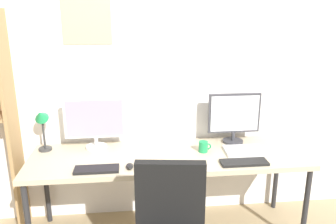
% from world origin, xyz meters
% --- Properties ---
extents(wall_back, '(4.65, 0.11, 2.60)m').
position_xyz_m(wall_back, '(-0.00, 1.02, 1.30)').
color(wall_back, silver).
rests_on(wall_back, ground_plane).
extents(desk, '(2.25, 0.68, 0.74)m').
position_xyz_m(desk, '(0.00, 0.60, 0.69)').
color(desk, tan).
rests_on(desk, ground_plane).
extents(monitor_left, '(0.51, 0.18, 0.44)m').
position_xyz_m(monitor_left, '(-0.60, 0.81, 0.98)').
color(monitor_left, silver).
rests_on(monitor_left, desk).
extents(monitor_right, '(0.46, 0.18, 0.45)m').
position_xyz_m(monitor_right, '(0.60, 0.81, 0.98)').
color(monitor_right, '#38383D').
rests_on(monitor_right, desk).
extents(desk_lamp, '(0.11, 0.16, 0.39)m').
position_xyz_m(desk_lamp, '(-1.03, 0.78, 0.99)').
color(desk_lamp, '#333333').
rests_on(desk_lamp, desk).
extents(keyboard_left, '(0.33, 0.13, 0.02)m').
position_xyz_m(keyboard_left, '(-0.56, 0.37, 0.75)').
color(keyboard_left, black).
rests_on(keyboard_left, desk).
extents(keyboard_right, '(0.37, 0.13, 0.02)m').
position_xyz_m(keyboard_right, '(0.56, 0.37, 0.75)').
color(keyboard_right, black).
rests_on(keyboard_right, desk).
extents(mouse_left_side, '(0.06, 0.10, 0.03)m').
position_xyz_m(mouse_left_side, '(0.20, 0.37, 0.76)').
color(mouse_left_side, silver).
rests_on(mouse_left_side, desk).
extents(mouse_right_side, '(0.06, 0.10, 0.03)m').
position_xyz_m(mouse_right_side, '(-0.32, 0.39, 0.76)').
color(mouse_right_side, black).
rests_on(mouse_right_side, desk).
extents(laptop_closed, '(0.33, 0.23, 0.02)m').
position_xyz_m(laptop_closed, '(0.63, 0.59, 0.75)').
color(laptop_closed, silver).
rests_on(laptop_closed, desk).
extents(coffee_mug, '(0.11, 0.08, 0.09)m').
position_xyz_m(coffee_mug, '(0.30, 0.63, 0.79)').
color(coffee_mug, '#1E8C4C').
rests_on(coffee_mug, desk).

